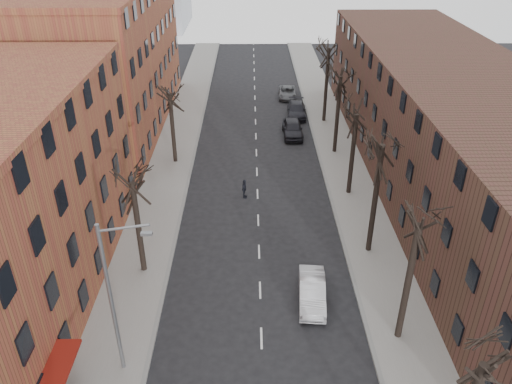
{
  "coord_description": "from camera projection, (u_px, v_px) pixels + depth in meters",
  "views": [
    {
      "loc": [
        -0.52,
        -7.97,
        20.93
      ],
      "look_at": [
        -0.2,
        21.39,
        4.0
      ],
      "focal_mm": 35.0,
      "sensor_mm": 36.0,
      "label": 1
    }
  ],
  "objects": [
    {
      "name": "sidewalk_left",
      "position": [
        173.0,
        157.0,
        47.57
      ],
      "size": [
        4.0,
        90.0,
        0.15
      ],
      "primitive_type": "cube",
      "color": "gray",
      "rests_on": "ground"
    },
    {
      "name": "sidewalk_right",
      "position": [
        340.0,
        156.0,
        47.73
      ],
      "size": [
        4.0,
        90.0,
        0.15
      ],
      "primitive_type": "cube",
      "color": "gray",
      "rests_on": "ground"
    },
    {
      "name": "building_left_far",
      "position": [
        102.0,
        59.0,
        51.84
      ],
      "size": [
        12.0,
        28.0,
        14.0
      ],
      "primitive_type": "cube",
      "color": "brown",
      "rests_on": "ground"
    },
    {
      "name": "building_right",
      "position": [
        451.0,
        128.0,
        41.01
      ],
      "size": [
        12.0,
        50.0,
        10.0
      ],
      "primitive_type": "cube",
      "color": "#452720",
      "rests_on": "ground"
    },
    {
      "name": "tree_right_b",
      "position": [
        397.0,
        337.0,
        27.83
      ],
      "size": [
        5.2,
        5.2,
        10.8
      ],
      "primitive_type": null,
      "color": "black",
      "rests_on": "ground"
    },
    {
      "name": "tree_right_c",
      "position": [
        368.0,
        251.0,
        34.77
      ],
      "size": [
        5.2,
        5.2,
        11.6
      ],
      "primitive_type": null,
      "color": "black",
      "rests_on": "ground"
    },
    {
      "name": "tree_right_d",
      "position": [
        348.0,
        193.0,
        41.7
      ],
      "size": [
        5.2,
        5.2,
        10.0
      ],
      "primitive_type": null,
      "color": "black",
      "rests_on": "ground"
    },
    {
      "name": "tree_right_e",
      "position": [
        334.0,
        152.0,
        48.63
      ],
      "size": [
        5.2,
        5.2,
        10.8
      ],
      "primitive_type": null,
      "color": "black",
      "rests_on": "ground"
    },
    {
      "name": "tree_right_f",
      "position": [
        324.0,
        121.0,
        55.56
      ],
      "size": [
        5.2,
        5.2,
        11.6
      ],
      "primitive_type": null,
      "color": "black",
      "rests_on": "ground"
    },
    {
      "name": "tree_left_a",
      "position": [
        145.0,
        271.0,
        32.89
      ],
      "size": [
        5.2,
        5.2,
        9.5
      ],
      "primitive_type": null,
      "color": "black",
      "rests_on": "ground"
    },
    {
      "name": "tree_left_b",
      "position": [
        176.0,
        162.0,
        46.75
      ],
      "size": [
        5.2,
        5.2,
        9.5
      ],
      "primitive_type": null,
      "color": "black",
      "rests_on": "ground"
    },
    {
      "name": "streetlight",
      "position": [
        114.0,
        295.0,
        23.46
      ],
      "size": [
        2.45,
        0.22,
        9.03
      ],
      "color": "slate",
      "rests_on": "ground"
    },
    {
      "name": "silver_sedan",
      "position": [
        312.0,
        291.0,
        30.04
      ],
      "size": [
        1.87,
        4.53,
        1.46
      ],
      "primitive_type": "imported",
      "rotation": [
        0.0,
        0.0,
        -0.08
      ],
      "color": "silver",
      "rests_on": "ground"
    },
    {
      "name": "parked_car_near",
      "position": [
        292.0,
        128.0,
        51.72
      ],
      "size": [
        2.04,
        4.91,
        1.66
      ],
      "primitive_type": "imported",
      "rotation": [
        0.0,
        0.0,
        0.01
      ],
      "color": "black",
      "rests_on": "ground"
    },
    {
      "name": "parked_car_mid",
      "position": [
        297.0,
        110.0,
        56.63
      ],
      "size": [
        2.34,
        5.2,
        1.48
      ],
      "primitive_type": "imported",
      "rotation": [
        0.0,
        0.0,
        -0.05
      ],
      "color": "black",
      "rests_on": "ground"
    },
    {
      "name": "parked_car_far",
      "position": [
        287.0,
        92.0,
        62.2
      ],
      "size": [
        2.32,
        4.67,
        1.27
      ],
      "primitive_type": "imported",
      "rotation": [
        0.0,
        0.0,
        -0.05
      ],
      "color": "#525459",
      "rests_on": "ground"
    },
    {
      "name": "pedestrian_crossing",
      "position": [
        244.0,
        189.0,
        40.73
      ],
      "size": [
        0.52,
        1.0,
        1.63
      ],
      "primitive_type": "imported",
      "rotation": [
        0.0,
        0.0,
        1.44
      ],
      "color": "black",
      "rests_on": "ground"
    }
  ]
}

